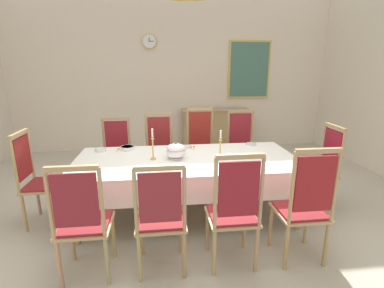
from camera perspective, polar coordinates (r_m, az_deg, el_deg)
name	(u,v)px	position (r m, az deg, el deg)	size (l,w,h in m)	color
ground	(189,222)	(3.54, -0.65, -15.40)	(6.74, 6.35, 0.04)	#B9B0A1
back_wall	(173,75)	(6.25, -3.90, 13.68)	(6.74, 0.08, 3.21)	beige
dining_table	(187,164)	(3.40, -0.99, -4.02)	(2.62, 1.18, 0.73)	tan
tablecloth	(187,163)	(3.40, -0.99, -3.93)	(2.64, 1.20, 0.30)	white
chair_south_a	(83,220)	(2.61, -21.14, -14.10)	(0.44, 0.42, 1.08)	tan
chair_north_a	(116,152)	(4.42, -15.01, -1.52)	(0.44, 0.42, 1.05)	tan
chair_south_b	(161,216)	(2.53, -6.31, -14.25)	(0.44, 0.42, 1.06)	tan
chair_north_b	(159,149)	(4.37, -6.59, -1.06)	(0.44, 0.42, 1.10)	#A0825D
chair_south_c	(234,210)	(2.59, 8.42, -12.98)	(0.44, 0.42, 1.13)	#A47F59
chair_north_c	(201,146)	(4.41, 1.78, -0.48)	(0.44, 0.42, 1.17)	tan
chair_south_d	(304,205)	(2.82, 21.68, -11.35)	(0.44, 0.42, 1.15)	tan
chair_north_d	(242,146)	(4.55, 9.98, -0.38)	(0.44, 0.42, 1.13)	tan
chair_head_west	(38,178)	(3.70, -28.68, -6.00)	(0.42, 0.44, 1.11)	tan
chair_head_east	(321,166)	(3.98, 24.51, -4.11)	(0.42, 0.44, 1.09)	tan
soup_tureen	(176,151)	(3.34, -3.29, -1.37)	(0.24, 0.24, 0.20)	white
candlestick_west	(153,147)	(3.32, -7.90, -0.63)	(0.07, 0.07, 0.37)	gold
candlestick_east	(220,147)	(3.40, 5.73, -0.53)	(0.07, 0.07, 0.33)	gold
bowl_near_left	(127,148)	(3.80, -12.89, -0.74)	(0.19, 0.19, 0.05)	white
bowl_near_right	(186,147)	(3.78, -1.15, -0.59)	(0.14, 0.14, 0.03)	white
bowl_far_left	(101,150)	(3.84, -17.92, -1.07)	(0.15, 0.15, 0.04)	white
bowl_far_right	(251,144)	(4.01, 11.79, 0.00)	(0.14, 0.14, 0.03)	white
spoon_primary	(118,149)	(3.85, -14.64, -0.99)	(0.03, 0.18, 0.01)	gold
spoon_secondary	(194,147)	(3.82, 0.39, -0.61)	(0.05, 0.18, 0.01)	gold
sideboard	(215,130)	(6.19, 4.74, 2.88)	(1.44, 0.48, 0.90)	tan
mounted_clock	(149,41)	(6.19, -8.61, 19.77)	(0.29, 0.06, 0.29)	#D1B251
framed_painting	(249,70)	(6.48, 11.43, 14.45)	(0.92, 0.05, 1.23)	#D1B251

